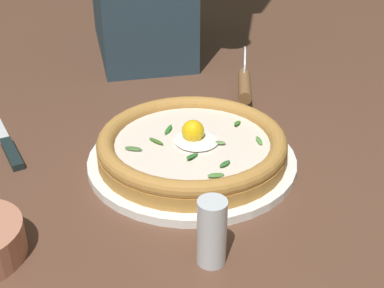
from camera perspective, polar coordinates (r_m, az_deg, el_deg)
The scene contains 6 objects.
ground_plane at distance 0.71m, azimuth -1.60°, elevation -4.66°, with size 2.40×2.40×0.03m, color brown.
pizza_plate at distance 0.73m, azimuth -0.00°, elevation -1.78°, with size 0.30×0.30×0.01m, color white.
pizza at distance 0.72m, azimuth 0.01°, elevation -0.07°, with size 0.27×0.27×0.05m.
pizza_cutter at distance 0.90m, azimuth 5.87°, elevation 7.06°, with size 0.17×0.05×0.09m.
table_knife at distance 0.82m, azimuth -19.98°, elevation -0.07°, with size 0.21×0.10×0.01m.
pepper_shaker at distance 0.54m, azimuth 2.23°, elevation -9.83°, with size 0.03×0.03×0.08m, color silver.
Camera 1 is at (0.59, -0.05, 0.39)m, focal length 47.62 mm.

